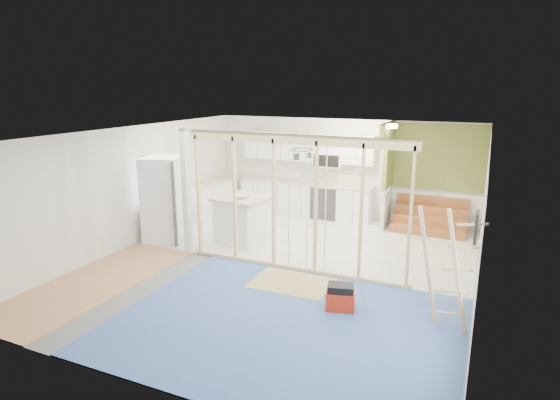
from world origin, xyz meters
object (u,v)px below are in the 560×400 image
at_px(island, 243,219).
at_px(fridge, 164,200).
at_px(toolbox, 340,298).
at_px(ladder, 446,270).

bearing_deg(island, fridge, -150.32).
bearing_deg(toolbox, fridge, 145.69).
xyz_separation_m(toolbox, ladder, (1.51, 0.04, 0.71)).
bearing_deg(toolbox, ladder, -13.03).
relative_size(island, toolbox, 2.32).
relative_size(fridge, ladder, 1.08).
height_order(fridge, toolbox, fridge).
height_order(island, toolbox, island).
distance_m(fridge, island, 1.81).
distance_m(island, ladder, 5.04).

